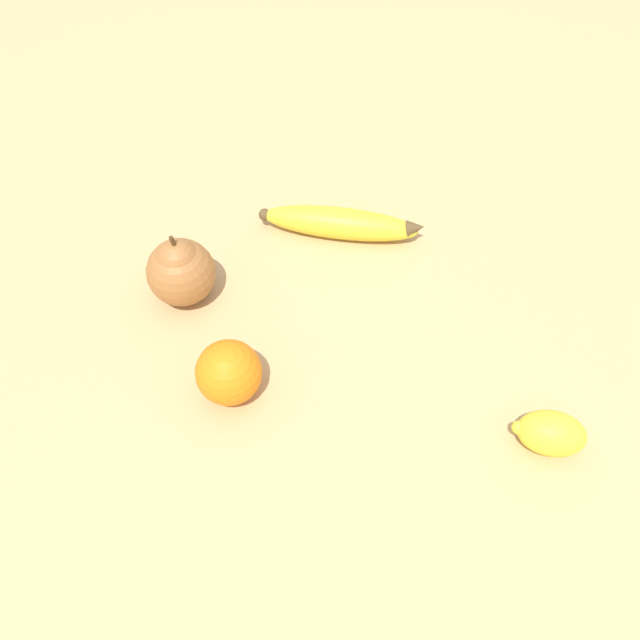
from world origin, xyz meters
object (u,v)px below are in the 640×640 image
(banana, at_px, (341,223))
(orange, at_px, (229,372))
(pear, at_px, (181,270))
(lemon, at_px, (551,433))

(banana, bearing_deg, orange, -108.65)
(pear, bearing_deg, lemon, 73.98)
(pear, distance_m, lemon, 0.45)
(banana, distance_m, pear, 0.22)
(lemon, bearing_deg, orange, -90.41)
(orange, bearing_deg, banana, 162.95)
(orange, relative_size, pear, 0.71)
(orange, distance_m, lemon, 0.34)
(banana, relative_size, pear, 2.20)
(banana, bearing_deg, pear, -143.03)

